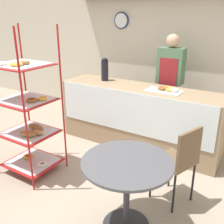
{
  "coord_description": "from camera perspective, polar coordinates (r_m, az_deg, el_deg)",
  "views": [
    {
      "loc": [
        1.63,
        -2.2,
        1.97
      ],
      "look_at": [
        0.0,
        0.42,
        0.8
      ],
      "focal_mm": 42.0,
      "sensor_mm": 36.0,
      "label": 1
    }
  ],
  "objects": [
    {
      "name": "display_counter",
      "position": [
        4.06,
        5.84,
        -1.04
      ],
      "size": [
        2.49,
        0.63,
        0.95
      ],
      "color": "#937A5B",
      "rests_on": "ground_plane"
    },
    {
      "name": "person_worker",
      "position": [
        4.34,
        12.42,
        6.21
      ],
      "size": [
        0.4,
        0.23,
        1.68
      ],
      "color": "#282833",
      "rests_on": "ground_plane"
    },
    {
      "name": "cafe_chair",
      "position": [
        2.85,
        14.69,
        -9.65
      ],
      "size": [
        0.49,
        0.49,
        0.9
      ],
      "rotation": [
        0.0,
        0.0,
        4.37
      ],
      "color": "black",
      "rests_on": "ground_plane"
    },
    {
      "name": "donut_tray_counter",
      "position": [
        3.76,
        11.71,
        4.76
      ],
      "size": [
        0.5,
        0.29,
        0.05
      ],
      "color": "silver",
      "rests_on": "display_counter"
    },
    {
      "name": "back_wall",
      "position": [
        4.84,
        12.19,
        13.13
      ],
      "size": [
        10.0,
        0.3,
        2.7
      ],
      "color": "beige",
      "rests_on": "ground_plane"
    },
    {
      "name": "cafe_table",
      "position": [
        2.47,
        3.27,
        -14.09
      ],
      "size": [
        0.83,
        0.83,
        0.73
      ],
      "color": "#262628",
      "rests_on": "ground_plane"
    },
    {
      "name": "ground_plane",
      "position": [
        3.37,
        -3.94,
        -15.11
      ],
      "size": [
        14.0,
        14.0,
        0.0
      ],
      "primitive_type": "plane",
      "color": "gray"
    },
    {
      "name": "pastry_rack",
      "position": [
        3.39,
        -17.92,
        -0.51
      ],
      "size": [
        0.68,
        0.61,
        1.86
      ],
      "color": "#A51919",
      "rests_on": "ground_plane"
    },
    {
      "name": "coffee_carafe",
      "position": [
        4.27,
        -1.59,
        9.23
      ],
      "size": [
        0.11,
        0.11,
        0.37
      ],
      "color": "black",
      "rests_on": "display_counter"
    }
  ]
}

